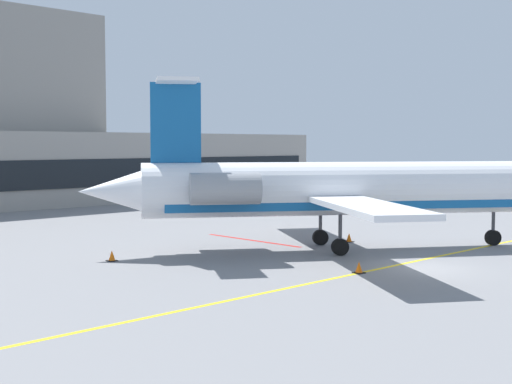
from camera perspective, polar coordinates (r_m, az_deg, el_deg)
ground at (r=34.27m, az=13.58°, el=-6.15°), size 120.00×120.00×0.11m
regional_jet at (r=38.91m, az=6.95°, el=0.24°), size 25.50×20.78×9.23m
baggage_tug at (r=66.07m, az=1.22°, el=-0.32°), size 3.23×3.55×2.15m
safety_cone_alpha at (r=42.34m, az=7.62°, el=-3.75°), size 0.47×0.47×0.55m
safety_cone_bravo at (r=32.31m, az=8.42°, el=-6.16°), size 0.47×0.47×0.55m
safety_cone_delta at (r=35.96m, az=-11.71°, el=-5.17°), size 0.47×0.47×0.55m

